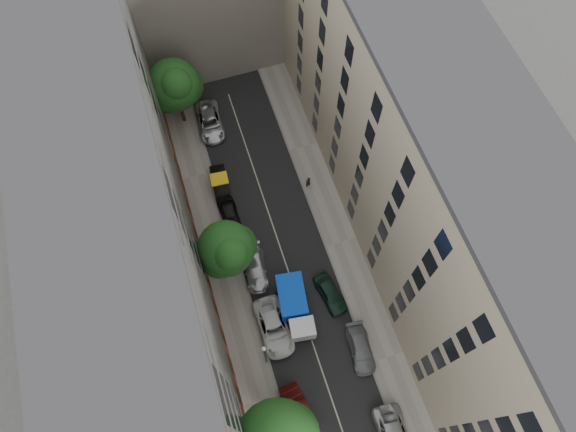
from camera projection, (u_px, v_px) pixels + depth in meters
name	position (u px, v px, depth m)	size (l,w,h in m)	color
ground	(284.00, 260.00, 46.93)	(120.00, 120.00, 0.00)	#4C4C49
road_surface	(284.00, 260.00, 46.92)	(8.00, 44.00, 0.02)	black
sidewalk_left	(226.00, 277.00, 46.14)	(3.00, 44.00, 0.15)	gray
sidewalk_right	(341.00, 242.00, 47.57)	(3.00, 44.00, 0.15)	gray
building_left	(136.00, 255.00, 36.44)	(8.00, 44.00, 20.00)	#4A4845
building_right	(420.00, 173.00, 39.30)	(8.00, 44.00, 20.00)	tan
tarp_truck	(295.00, 306.00, 43.63)	(2.91, 5.82, 2.57)	black
car_left_1	(300.00, 411.00, 40.70)	(1.57, 4.51, 1.49)	#4C100F
car_left_2	(274.00, 327.00, 43.53)	(2.50, 5.42, 1.51)	silver
car_left_3	(255.00, 268.00, 45.86)	(1.91, 4.69, 1.36)	#B4B4B9
car_left_4	(230.00, 216.00, 47.99)	(1.71, 4.24, 1.45)	black
car_left_5	(221.00, 184.00, 49.47)	(1.47, 4.21, 1.39)	black
car_left_6	(210.00, 122.00, 52.53)	(2.44, 5.29, 1.47)	#BCBDC1
car_right_1	(361.00, 349.00, 42.88)	(1.80, 4.42, 1.28)	slate
car_right_2	(330.00, 294.00, 44.84)	(1.64, 4.08, 1.39)	#142D22
tree_mid	(228.00, 250.00, 41.86)	(5.03, 4.72, 7.55)	#382619
tree_far	(175.00, 87.00, 48.42)	(5.31, 5.03, 8.18)	#382619
lamp_post	(265.00, 354.00, 39.65)	(0.36, 0.36, 5.76)	#1A5C28
pedestrian	(308.00, 182.00, 49.33)	(0.56, 0.37, 1.53)	black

